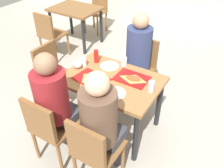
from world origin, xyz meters
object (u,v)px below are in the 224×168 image
Objects in this scene: foil_bundle at (78,64)px; background_chair_far at (97,8)px; pizza_slice_a at (91,77)px; pizza_slice_b at (133,79)px; person_in_brown_jacket at (101,120)px; person_far_side at (137,53)px; chair_left_end at (53,71)px; paper_plate_center at (109,66)px; main_table at (112,86)px; plastic_cup_c at (84,62)px; chair_near_right at (93,150)px; plastic_cup_b at (98,91)px; tray_red_far at (132,78)px; condiment_bottle at (96,56)px; background_table at (76,14)px; paper_plate_near_edge at (115,93)px; chair_near_left at (49,126)px; background_chair_near at (49,33)px; plastic_cup_a at (124,61)px; person_in_red at (55,99)px; chair_far_side at (141,65)px; soda_can at (151,86)px; tray_red_near at (91,79)px.

background_chair_far reaches higher than foil_bundle.
pizza_slice_b is at bearing 28.27° from pizza_slice_a.
person_in_brown_jacket is 1.00× the size of person_far_side.
chair_left_end is 0.81m from paper_plate_center.
person_in_brown_jacket is at bearing -62.40° from paper_plate_center.
pizza_slice_a reaches higher than main_table.
paper_plate_center is at bearing 163.35° from pizza_slice_b.
pizza_slice_a is at bearing -38.49° from plastic_cup_c.
plastic_cup_c is at bearing 172.60° from main_table.
plastic_cup_b is (-0.24, 0.44, 0.27)m from chair_near_right.
condiment_bottle is (-0.53, 0.09, 0.07)m from tray_red_far.
condiment_bottle is 0.18× the size of background_table.
paper_plate_center is 2.20× the size of foil_bundle.
person_far_side is (-0.00, 0.61, 0.13)m from main_table.
paper_plate_center and paper_plate_near_edge have the same top height.
background_chair_near is (-1.54, 1.63, 0.00)m from chair_near_left.
main_table is at bearing 32.93° from pizza_slice_a.
person_in_red is at bearing -104.52° from plastic_cup_a.
person_in_red is 0.62m from foil_bundle.
plastic_cup_c reaches higher than paper_plate_center.
chair_far_side is at bearing -3.78° from background_chair_near.
main_table is 0.81m from chair_near_right.
background_chair_far is (-0.89, 2.34, 0.00)m from chair_left_end.
chair_far_side reaches higher than soda_can.
chair_near_left is at bearing -46.60° from background_chair_near.
foil_bundle is (-0.29, -0.22, 0.05)m from paper_plate_center.
person_far_side is 0.70m from plastic_cup_c.
chair_far_side reaches higher than foil_bundle.
plastic_cup_a is 2.71m from background_chair_far.
chair_far_side reaches higher than pizza_slice_a.
chair_left_end is 0.56m from plastic_cup_c.
pizza_slice_b is at bearing 94.47° from person_in_brown_jacket.
person_far_side is 0.44m from paper_plate_center.
person_far_side is at bearing 75.88° from tray_red_near.
background_chair_far reaches higher than plastic_cup_b.
chair_left_end is 1.03m from plastic_cup_b.
person_in_brown_jacket reaches higher than soda_can.
person_far_side is at bearing 75.11° from pizza_slice_a.
chair_near_right is 0.88m from pizza_slice_b.
condiment_bottle is 0.19× the size of background_chair_near.
chair_near_right is 1.41m from person_far_side.
condiment_bottle reaches higher than pizza_slice_a.
person_in_brown_jacket is at bearing -75.40° from paper_plate_near_edge.
soda_can is 0.91m from foil_bundle.
person_in_red is 12.72× the size of foil_bundle.
soda_can is 0.14× the size of background_chair_near.
chair_far_side is at bearing -41.32° from background_chair_far.
main_table is 1.24× the size of background_chair_far.
paper_plate_center is 0.39m from pizza_slice_b.
person_in_brown_jacket is at bearing -46.32° from pizza_slice_a.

